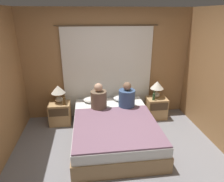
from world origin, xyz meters
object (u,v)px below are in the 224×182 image
at_px(person_left_in_bed, 99,99).
at_px(beer_bottle_on_right_stand, 154,97).
at_px(lamp_right, 157,87).
at_px(lamp_left, 58,91).
at_px(bed, 114,129).
at_px(pillow_right, 124,98).
at_px(pillow_left, 94,99).
at_px(person_right_in_bed, 127,97).
at_px(nightstand_left, 60,113).
at_px(nightstand_right, 156,108).
at_px(beer_bottle_on_left_stand, 64,101).

distance_m(person_left_in_bed, beer_bottle_on_right_stand, 1.30).
bearing_deg(lamp_right, lamp_left, 180.00).
xyz_separation_m(bed, pillow_right, (0.35, 0.84, 0.30)).
distance_m(bed, lamp_left, 1.51).
bearing_deg(pillow_left, person_right_in_bed, -27.99).
bearing_deg(person_right_in_bed, nightstand_left, 168.33).
relative_size(nightstand_right, pillow_left, 1.03).
relative_size(nightstand_right, person_left_in_bed, 0.88).
xyz_separation_m(lamp_right, pillow_right, (-0.78, -0.00, -0.24)).
height_order(nightstand_left, person_left_in_bed, person_left_in_bed).
bearing_deg(beer_bottle_on_left_stand, lamp_right, 4.02).
height_order(nightstand_right, pillow_left, pillow_left).
distance_m(lamp_left, beer_bottle_on_right_stand, 2.15).
relative_size(lamp_right, beer_bottle_on_left_stand, 1.75).
bearing_deg(beer_bottle_on_right_stand, nightstand_left, 177.75).
distance_m(nightstand_right, pillow_right, 0.83).
bearing_deg(beer_bottle_on_right_stand, lamp_left, 176.02).
relative_size(bed, lamp_right, 5.27).
relative_size(nightstand_right, beer_bottle_on_left_stand, 2.22).
distance_m(bed, person_left_in_bed, 0.71).
bearing_deg(lamp_left, pillow_right, -0.16).
bearing_deg(person_left_in_bed, lamp_right, 14.84).
xyz_separation_m(lamp_left, pillow_left, (0.78, -0.00, -0.24)).
relative_size(bed, lamp_left, 5.27).
bearing_deg(lamp_right, nightstand_left, -178.35).
distance_m(bed, beer_bottle_on_right_stand, 1.28).
relative_size(beer_bottle_on_left_stand, beer_bottle_on_right_stand, 1.06).
relative_size(pillow_right, person_right_in_bed, 0.87).
distance_m(lamp_left, pillow_left, 0.82).
relative_size(person_right_in_bed, beer_bottle_on_left_stand, 2.49).
distance_m(lamp_right, beer_bottle_on_left_stand, 2.13).
distance_m(nightstand_right, pillow_left, 1.50).
bearing_deg(nightstand_right, lamp_left, 178.35).
height_order(nightstand_right, beer_bottle_on_left_stand, beer_bottle_on_left_stand).
distance_m(bed, lamp_right, 1.51).
bearing_deg(bed, lamp_left, 143.23).
bearing_deg(pillow_left, nightstand_left, -175.56).
xyz_separation_m(pillow_right, beer_bottle_on_left_stand, (-1.34, -0.14, 0.06)).
xyz_separation_m(bed, beer_bottle_on_left_stand, (-0.99, 0.69, 0.36)).
xyz_separation_m(bed, beer_bottle_on_right_stand, (1.01, 0.69, 0.35)).
height_order(person_left_in_bed, beer_bottle_on_right_stand, person_left_in_bed).
xyz_separation_m(nightstand_right, person_right_in_bed, (-0.79, -0.30, 0.44)).
xyz_separation_m(bed, pillow_left, (-0.35, 0.84, 0.30)).
bearing_deg(bed, person_right_in_bed, 54.52).
bearing_deg(lamp_left, beer_bottle_on_right_stand, -3.98).
relative_size(lamp_left, beer_bottle_on_left_stand, 1.75).
bearing_deg(person_right_in_bed, lamp_left, 165.92).
relative_size(lamp_right, person_left_in_bed, 0.70).
distance_m(person_right_in_bed, beer_bottle_on_right_stand, 0.72).
bearing_deg(nightstand_left, pillow_left, 4.44).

